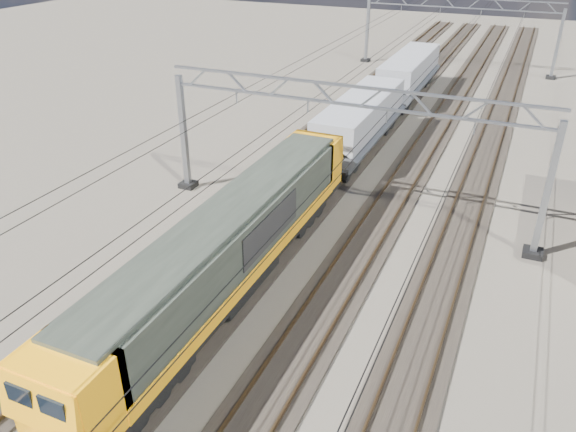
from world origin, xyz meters
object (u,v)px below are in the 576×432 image
at_px(hopper_wagon_mid, 409,72).
at_px(hopper_wagon_lead, 361,120).
at_px(locomotive, 231,244).
at_px(catenary_gantry_mid, 344,148).
at_px(catenary_gantry_far, 458,31).

bearing_deg(hopper_wagon_mid, hopper_wagon_lead, -90.00).
xyz_separation_m(locomotive, hopper_wagon_lead, (-0.00, 17.70, -0.09)).
relative_size(catenary_gantry_mid, hopper_wagon_mid, 1.53).
distance_m(locomotive, hopper_wagon_mid, 31.90).
bearing_deg(hopper_wagon_lead, catenary_gantry_mid, -78.15).
height_order(catenary_gantry_mid, locomotive, catenary_gantry_mid).
bearing_deg(hopper_wagon_lead, hopper_wagon_mid, 90.00).
relative_size(catenary_gantry_far, hopper_wagon_mid, 1.53).
distance_m(hopper_wagon_lead, hopper_wagon_mid, 14.20).
distance_m(catenary_gantry_mid, catenary_gantry_far, 36.00).
xyz_separation_m(catenary_gantry_mid, locomotive, (-2.00, -8.16, -1.58)).
distance_m(catenary_gantry_far, hopper_wagon_lead, 26.59).
distance_m(locomotive, hopper_wagon_lead, 17.70).
bearing_deg(hopper_wagon_mid, catenary_gantry_mid, -85.18).
relative_size(hopper_wagon_lead, hopper_wagon_mid, 1.00).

